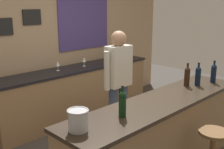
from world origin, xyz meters
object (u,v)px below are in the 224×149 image
Objects in this scene: ice_bucket at (78,120)px; wine_glass_b at (84,60)px; wine_bottle_a at (122,103)px; wine_bottle_c at (198,75)px; wine_glass_a at (58,64)px; coffee_mug at (110,59)px; wine_bottle_d at (214,73)px; bartender at (118,80)px; wine_bottle_b at (187,76)px.

wine_glass_b is at bearing 49.51° from ice_bucket.
wine_bottle_a is 1.47m from wine_bottle_c.
wine_glass_a is 1.15m from coffee_mug.
wine_bottle_c is 1.00× the size of wine_bottle_d.
bartender is 10.45× the size of wine_glass_a.
wine_glass_b is at bearing -4.24° from wine_glass_a.
wine_bottle_c reaches higher than ice_bucket.
wine_bottle_d is at bearing -75.94° from wine_glass_b.
wine_glass_a is at bearing 110.50° from wine_bottle_c.
wine_bottle_c and wine_bottle_d have the same top height.
wine_bottle_a is 2.38m from wine_glass_b.
wine_bottle_d is 1.63× the size of ice_bucket.
wine_bottle_a is 1.00× the size of wine_bottle_c.
wine_glass_a is (-0.17, 1.21, 0.07)m from bartender.
bartender is at bearing -130.45° from coffee_mug.
coffee_mug is at bearing 49.55° from bartender.
wine_glass_a is at bearing 116.05° from wine_bottle_d.
wine_bottle_b is 1.63× the size of ice_bucket.
bartender is 1.23m from wine_glass_b.
wine_bottle_b reaches higher than coffee_mug.
wine_bottle_c is at bearing -1.26° from ice_bucket.
bartender is at bearing 31.30° from ice_bucket.
wine_bottle_a is 0.49m from ice_bucket.
coffee_mug is (0.10, 2.09, -0.11)m from wine_bottle_d.
bartender is 12.96× the size of coffee_mug.
ice_bucket is 1.50× the size of coffee_mug.
wine_bottle_a is 1.97× the size of wine_glass_b.
wine_glass_b is at bearing 177.79° from coffee_mug.
wine_glass_b is (-0.13, 1.95, -0.05)m from wine_bottle_b.
wine_bottle_a is at bearing -120.70° from wine_glass_b.
wine_bottle_a is at bearing -175.70° from wine_bottle_b.
wine_bottle_d is (0.88, -0.94, 0.12)m from bartender.
bartender reaches higher than wine_bottle_a.
wine_bottle_d reaches higher than coffee_mug.
wine_bottle_b is 1.97× the size of wine_glass_a.
wine_bottle_b is 1.83m from ice_bucket.
wine_bottle_a is at bearing -179.47° from wine_bottle_c.
ice_bucket reaches higher than wine_glass_b.
wine_bottle_c is at bearing -54.92° from bartender.
wine_bottle_a is 1.63× the size of ice_bucket.
wine_glass_a is at bearing 71.64° from wine_bottle_a.
bartender is 5.29× the size of wine_bottle_b.
ice_bucket is 2.62m from wine_glass_b.
coffee_mug is at bearing 40.22° from ice_bucket.
ice_bucket is (-1.35, -0.82, 0.08)m from bartender.
wine_bottle_a and wine_bottle_d have the same top height.
ice_bucket is at bearing -130.49° from wine_glass_b.
wine_bottle_d is at bearing -3.18° from ice_bucket.
wine_bottle_a is at bearing -134.58° from bartender.
wine_bottle_b is at bearing 157.28° from wine_bottle_d.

